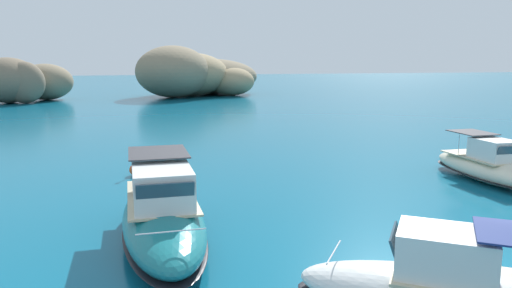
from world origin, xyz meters
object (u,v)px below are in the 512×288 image
(islet_small, at_px, (24,81))
(channel_buoy, at_px, (135,169))
(motorboat_cream, at_px, (487,167))
(motorboat_teal, at_px, (163,217))
(islet_large, at_px, (195,75))

(islet_small, bearing_deg, channel_buoy, -76.16)
(motorboat_cream, bearing_deg, channel_buoy, 158.87)
(motorboat_cream, bearing_deg, motorboat_teal, -168.06)
(islet_large, distance_m, islet_small, 25.75)
(islet_small, height_order, motorboat_cream, islet_small)
(islet_large, bearing_deg, channel_buoy, -103.04)
(islet_large, distance_m, motorboat_teal, 66.07)
(islet_small, height_order, motorboat_teal, islet_small)
(motorboat_teal, relative_size, motorboat_cream, 1.19)
(motorboat_cream, xyz_separation_m, channel_buoy, (-15.78, 6.10, -0.36))
(islet_large, xyz_separation_m, channel_buoy, (-12.84, -55.47, -3.12))
(islet_small, distance_m, channel_buoy, 51.23)
(islet_large, height_order, channel_buoy, islet_large)
(motorboat_teal, bearing_deg, islet_small, 102.05)
(islet_large, height_order, motorboat_teal, islet_large)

